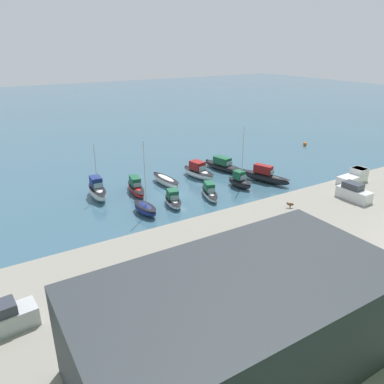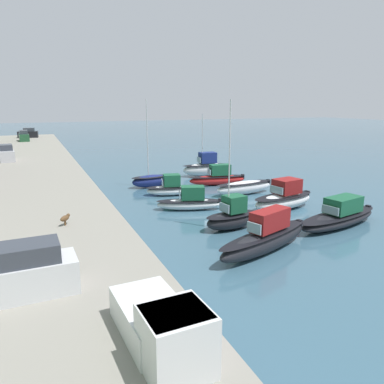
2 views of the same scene
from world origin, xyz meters
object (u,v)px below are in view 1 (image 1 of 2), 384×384
moored_boat_3 (173,200)px  moored_boat_5 (223,166)px  parked_car_3 (354,193)px  moored_boat_7 (166,181)px  mooring_buoy_0 (305,144)px  dog_on_quay (290,204)px  moored_boat_4 (145,209)px  moored_boat_6 (198,172)px  moored_boat_8 (136,187)px  moored_boat_1 (240,181)px  parked_car_0 (4,319)px  pickup_truck_0 (354,177)px  moored_boat_0 (265,176)px  moored_boat_2 (210,192)px  moored_boat_9 (97,190)px

moored_boat_3 → moored_boat_5: size_ratio=0.57×
moored_boat_3 → parked_car_3: parked_car_3 is taller
moored_boat_7 → mooring_buoy_0: (-35.14, -5.40, -0.33)m
moored_boat_3 → dog_on_quay: (-10.13, 10.74, 1.09)m
moored_boat_4 → moored_boat_5: moored_boat_4 is taller
parked_car_3 → moored_boat_6: bearing=-65.0°
moored_boat_8 → mooring_buoy_0: size_ratio=8.70×
moored_boat_1 → moored_boat_4: bearing=-3.0°
parked_car_0 → parked_car_3: bearing=88.8°
moored_boat_8 → pickup_truck_0: 30.98m
moored_boat_0 → pickup_truck_0: bearing=111.3°
moored_boat_8 → parked_car_3: 28.89m
moored_boat_5 → moored_boat_8: 16.57m
moored_boat_5 → parked_car_0: parked_car_0 is taller
moored_boat_1 → mooring_buoy_0: 28.81m
moored_boat_2 → dog_on_quay: size_ratio=7.42×
moored_boat_7 → dog_on_quay: dog_on_quay is taller
parked_car_0 → parked_car_3: 40.48m
moored_boat_2 → moored_boat_7: moored_boat_2 is taller
moored_boat_7 → moored_boat_3: bearing=64.6°
parked_car_3 → parked_car_0: bearing=1.7°
moored_boat_5 → pickup_truck_0: bearing=108.6°
parked_car_0 → pickup_truck_0: parked_car_0 is taller
moored_boat_8 → parked_car_3: bearing=146.5°
moored_boat_7 → dog_on_quay: 19.29m
moored_boat_9 → dog_on_quay: moored_boat_9 is taller
moored_boat_5 → mooring_buoy_0: moored_boat_5 is taller
moored_boat_0 → parked_car_0: (37.69, 15.84, 1.32)m
mooring_buoy_0 → dog_on_quay: bearing=40.0°
moored_boat_6 → dog_on_quay: moored_boat_6 is taller
moored_boat_3 → moored_boat_6: moored_boat_6 is taller
dog_on_quay → moored_boat_1: bearing=35.3°
moored_boat_3 → moored_boat_4: 4.32m
moored_boat_6 → mooring_buoy_0: moored_boat_6 is taller
moored_boat_5 → moored_boat_8: (16.48, 1.71, 0.04)m
moored_boat_0 → moored_boat_6: bearing=-62.6°
moored_boat_8 → moored_boat_9: 5.34m
moored_boat_6 → parked_car_0: (30.17, 22.79, 1.34)m
parked_car_0 → moored_boat_1: bearing=111.3°
moored_boat_0 → moored_boat_3: moored_boat_0 is taller
moored_boat_8 → pickup_truck_0: size_ratio=1.39×
dog_on_quay → moored_boat_6: bearing=46.9°
moored_boat_8 → parked_car_3: parked_car_3 is taller
dog_on_quay → parked_car_3: bearing=-62.8°
moored_boat_7 → moored_boat_1: bearing=139.2°
moored_boat_5 → pickup_truck_0: (-10.26, 17.29, 1.41)m
moored_boat_2 → pickup_truck_0: (-18.73, 8.84, 1.47)m
moored_boat_9 → moored_boat_8: bearing=173.3°
moored_boat_2 → parked_car_3: bearing=154.9°
parked_car_0 → mooring_buoy_0: 65.57m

